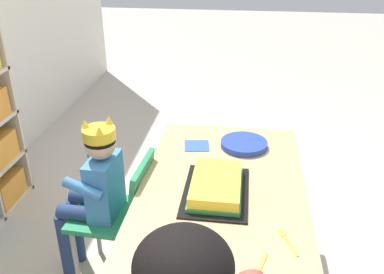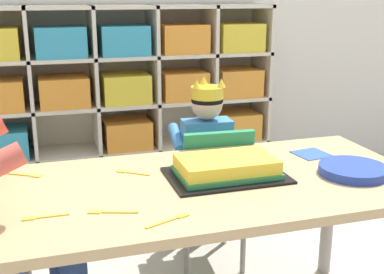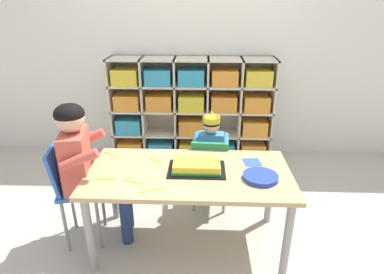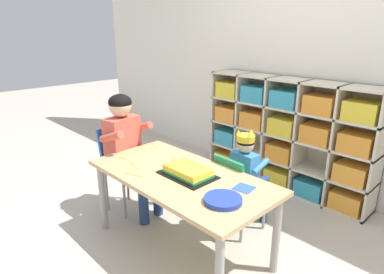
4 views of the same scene
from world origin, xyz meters
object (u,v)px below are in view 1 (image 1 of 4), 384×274
at_px(activity_table, 220,215).
at_px(fork_near_child_seat, 287,241).
at_px(child_with_crown, 95,184).
at_px(fork_beside_plate_stack, 173,237).
at_px(classroom_chair_blue, 121,211).
at_px(fork_scattered_mid_table, 259,269).
at_px(birthday_cake_on_tray, 216,187).
at_px(paper_plate_stack, 244,144).

xyz_separation_m(activity_table, fork_near_child_seat, (-0.21, -0.24, 0.07)).
bearing_deg(child_with_crown, fork_beside_plate_stack, 50.20).
height_order(classroom_chair_blue, fork_beside_plate_stack, classroom_chair_blue).
relative_size(activity_table, fork_scattered_mid_table, 9.93).
distance_m(activity_table, fork_scattered_mid_table, 0.39).
relative_size(birthday_cake_on_tray, fork_scattered_mid_table, 2.80).
bearing_deg(activity_table, child_with_crown, 74.74).
height_order(activity_table, classroom_chair_blue, classroom_chair_blue).
bearing_deg(child_with_crown, paper_plate_stack, 118.30).
relative_size(classroom_chair_blue, fork_near_child_seat, 4.99).
bearing_deg(child_with_crown, fork_near_child_seat, 69.24).
relative_size(activity_table, classroom_chair_blue, 2.06).
relative_size(child_with_crown, fork_near_child_seat, 6.36).
relative_size(activity_table, paper_plate_stack, 6.02).
height_order(birthday_cake_on_tray, fork_near_child_seat, birthday_cake_on_tray).
relative_size(paper_plate_stack, fork_scattered_mid_table, 1.65).
height_order(activity_table, fork_scattered_mid_table, fork_scattered_mid_table).
relative_size(paper_plate_stack, fork_near_child_seat, 1.70).
height_order(birthday_cake_on_tray, fork_scattered_mid_table, birthday_cake_on_tray).
bearing_deg(fork_near_child_seat, fork_scattered_mid_table, -54.53).
xyz_separation_m(child_with_crown, fork_beside_plate_stack, (-0.40, -0.43, 0.08)).
xyz_separation_m(activity_table, child_with_crown, (0.16, 0.58, -0.00)).
distance_m(birthday_cake_on_tray, fork_near_child_seat, 0.37).
bearing_deg(fork_beside_plate_stack, birthday_cake_on_tray, 14.43).
height_order(classroom_chair_blue, fork_scattered_mid_table, classroom_chair_blue).
height_order(classroom_chair_blue, fork_near_child_seat, classroom_chair_blue).
relative_size(child_with_crown, birthday_cake_on_tray, 2.20).
height_order(fork_scattered_mid_table, fork_near_child_seat, same).
xyz_separation_m(paper_plate_stack, fork_beside_plate_stack, (-0.71, 0.23, -0.01)).
distance_m(classroom_chair_blue, fork_scattered_mid_table, 0.82).
bearing_deg(birthday_cake_on_tray, paper_plate_stack, -14.15).
relative_size(activity_table, fork_near_child_seat, 10.27).
distance_m(birthday_cake_on_tray, fork_scattered_mid_table, 0.44).
bearing_deg(paper_plate_stack, birthday_cake_on_tray, 165.85).
distance_m(fork_scattered_mid_table, fork_near_child_seat, 0.18).
height_order(activity_table, birthday_cake_on_tray, birthday_cake_on_tray).
bearing_deg(activity_table, classroom_chair_blue, 71.94).
distance_m(child_with_crown, fork_beside_plate_stack, 0.59).
distance_m(activity_table, fork_near_child_seat, 0.33).
xyz_separation_m(birthday_cake_on_tray, fork_scattered_mid_table, (-0.41, -0.17, -0.03)).
xyz_separation_m(birthday_cake_on_tray, fork_beside_plate_stack, (-0.29, 0.12, -0.03)).
distance_m(child_with_crown, paper_plate_stack, 0.73).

